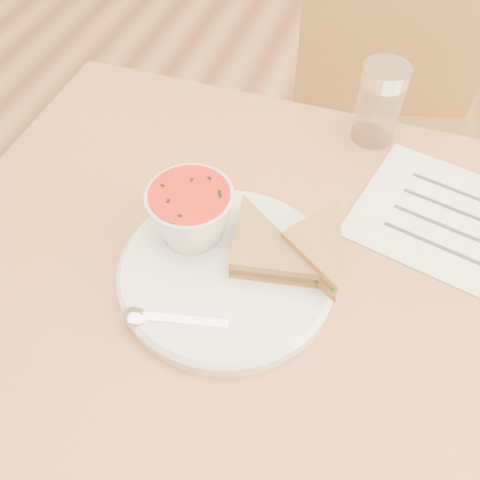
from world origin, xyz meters
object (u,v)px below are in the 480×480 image
at_px(soup_bowl, 191,215).
at_px(condiment_shaker, 379,104).
at_px(chair_far, 388,164).
at_px(plate, 227,273).
at_px(dining_table, 300,421).

xyz_separation_m(soup_bowl, condiment_shaker, (0.18, 0.27, 0.01)).
bearing_deg(chair_far, condiment_shaker, 65.49).
bearing_deg(condiment_shaker, plate, -111.17).
relative_size(plate, condiment_shaker, 2.18).
height_order(dining_table, condiment_shaker, condiment_shaker).
relative_size(soup_bowl, condiment_shaker, 0.87).
distance_m(plate, soup_bowl, 0.08).
height_order(dining_table, soup_bowl, soup_bowl).
distance_m(dining_table, plate, 0.40).
bearing_deg(dining_table, condiment_shaker, 90.74).
bearing_deg(soup_bowl, chair_far, 68.23).
bearing_deg(plate, dining_table, 1.17).
xyz_separation_m(dining_table, condiment_shaker, (-0.00, 0.31, 0.43)).
bearing_deg(dining_table, chair_far, 86.09).
bearing_deg(chair_far, soup_bowl, 52.72).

